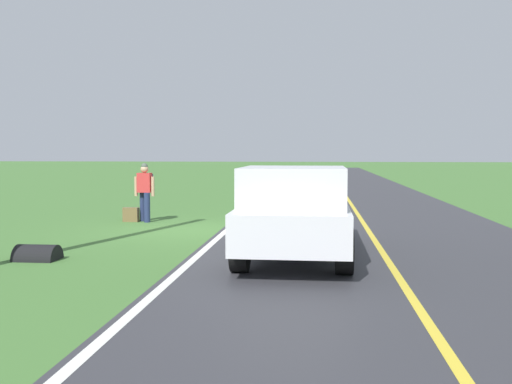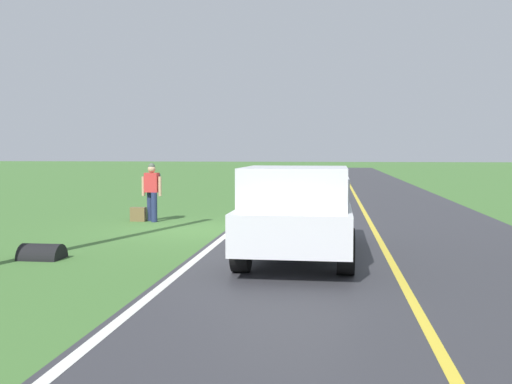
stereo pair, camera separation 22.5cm
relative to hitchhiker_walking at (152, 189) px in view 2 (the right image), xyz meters
The scene contains 8 objects.
ground_plane 2.66m from the hitchhiker_walking, 136.14° to the left, with size 200.00×200.00×0.00m, color #427033.
road_surface 6.76m from the hitchhiker_walking, 165.17° to the left, with size 7.85×120.00×0.00m, color #333338.
lane_edge_line 3.36m from the hitchhiker_walking, 147.81° to the left, with size 0.16×117.60×0.00m, color silver.
lane_centre_line 6.76m from the hitchhiker_walking, 165.17° to the left, with size 0.14×117.60×0.00m, color gold.
hitchhiker_walking is the anchor object (origin of this frame).
suitcase_carried 0.88m from the hitchhiker_walking, ahead, with size 0.20×0.46×0.42m, color brown.
pickup_truck_passing 7.24m from the hitchhiker_walking, 130.29° to the left, with size 2.14×5.42×1.82m.
drainage_culvert 6.32m from the hitchhiker_walking, 87.34° to the left, with size 0.60×0.60×0.80m, color black.
Camera 2 is at (-3.53, 15.23, 2.11)m, focal length 41.08 mm.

